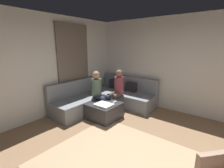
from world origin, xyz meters
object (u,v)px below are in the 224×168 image
ottoman (104,111)px  game_remote (115,102)px  sectional_couch (106,98)px  person_on_couch_side (99,90)px  coffee_mug (102,98)px  person_on_couch_back (117,88)px

ottoman → game_remote: bearing=50.7°
sectional_couch → person_on_couch_side: bearing=-72.0°
sectional_couch → coffee_mug: (0.30, -0.49, 0.19)m
ottoman → person_on_couch_side: bearing=149.8°
person_on_couch_back → person_on_couch_side: 0.57m
game_remote → ottoman: bearing=-129.3°
person_on_couch_back → person_on_couch_side: same height
sectional_couch → coffee_mug: 0.60m
ottoman → coffee_mug: coffee_mug is taller
game_remote → person_on_couch_back: (-0.29, 0.50, 0.23)m
sectional_couch → ottoman: size_ratio=3.36×
game_remote → person_on_couch_side: bearing=-179.4°
coffee_mug → person_on_couch_side: (-0.15, 0.03, 0.19)m
ottoman → coffee_mug: (-0.22, 0.18, 0.26)m
sectional_couch → game_remote: bearing=-32.9°
person_on_couch_side → coffee_mug: bearing=77.1°
sectional_couch → ottoman: bearing=-52.4°
sectional_couch → person_on_couch_side: (0.15, -0.46, 0.38)m
sectional_couch → game_remote: (0.70, -0.45, 0.15)m
game_remote → person_on_couch_side: (-0.55, -0.01, 0.23)m
coffee_mug → sectional_couch: bearing=121.1°
sectional_couch → coffee_mug: size_ratio=26.84×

